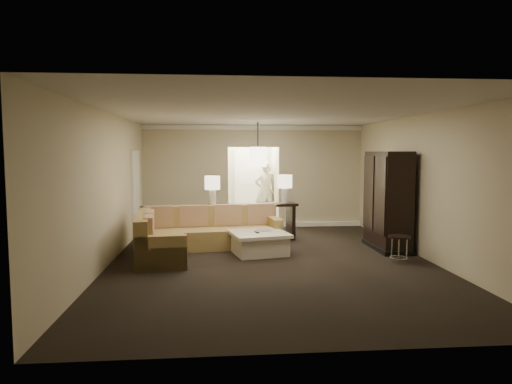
{
  "coord_description": "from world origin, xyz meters",
  "views": [
    {
      "loc": [
        -1.02,
        -8.47,
        2.06
      ],
      "look_at": [
        -0.18,
        1.2,
        1.21
      ],
      "focal_mm": 32.0,
      "sensor_mm": 36.0,
      "label": 1
    }
  ],
  "objects": [
    {
      "name": "ceiling",
      "position": [
        0.0,
        0.0,
        2.8
      ],
      "size": [
        6.0,
        8.0,
        0.02
      ],
      "primitive_type": "cube",
      "color": "silver",
      "rests_on": "wall_back"
    },
    {
      "name": "console_table",
      "position": [
        -0.26,
        2.0,
        0.52
      ],
      "size": [
        2.3,
        0.92,
        0.87
      ],
      "rotation": [
        0.0,
        0.0,
        0.19
      ],
      "color": "black",
      "rests_on": "ground"
    },
    {
      "name": "ground",
      "position": [
        0.0,
        0.0,
        0.0
      ],
      "size": [
        8.0,
        8.0,
        0.0
      ],
      "primitive_type": "plane",
      "color": "black",
      "rests_on": "ground"
    },
    {
      "name": "coffee_table",
      "position": [
        -0.17,
        0.67,
        0.23
      ],
      "size": [
        1.31,
        1.31,
        0.46
      ],
      "rotation": [
        0.0,
        0.0,
        0.21
      ],
      "color": "white",
      "rests_on": "ground"
    },
    {
      "name": "wall_front",
      "position": [
        0.0,
        -4.0,
        1.4
      ],
      "size": [
        6.0,
        0.04,
        2.8
      ],
      "primitive_type": "cube",
      "color": "#BEB690",
      "rests_on": "ground"
    },
    {
      "name": "drink_table",
      "position": [
        2.38,
        -0.32,
        0.36
      ],
      "size": [
        0.4,
        0.4,
        0.51
      ],
      "rotation": [
        0.0,
        0.0,
        0.09
      ],
      "color": "black",
      "rests_on": "ground"
    },
    {
      "name": "wall_left",
      "position": [
        -3.0,
        0.0,
        1.4
      ],
      "size": [
        0.04,
        8.0,
        2.8
      ],
      "primitive_type": "cube",
      "color": "#BEB690",
      "rests_on": "ground"
    },
    {
      "name": "table_lamp_left",
      "position": [
        -1.11,
        1.84,
        1.31
      ],
      "size": [
        0.35,
        0.35,
        0.66
      ],
      "color": "silver",
      "rests_on": "console_table"
    },
    {
      "name": "pendant_light",
      "position": [
        0.0,
        2.7,
        1.95
      ],
      "size": [
        0.38,
        0.38,
        1.09
      ],
      "color": "black",
      "rests_on": "ceiling"
    },
    {
      "name": "baseboard",
      "position": [
        0.0,
        3.95,
        0.06
      ],
      "size": [
        6.0,
        0.1,
        0.12
      ],
      "primitive_type": "cube",
      "color": "white",
      "rests_on": "ground"
    },
    {
      "name": "sectional_sofa",
      "position": [
        -1.47,
        0.95,
        0.36
      ],
      "size": [
        3.1,
        2.63,
        0.9
      ],
      "rotation": [
        0.0,
        0.0,
        0.11
      ],
      "color": "brown",
      "rests_on": "ground"
    },
    {
      "name": "side_door",
      "position": [
        -2.97,
        2.8,
        1.05
      ],
      "size": [
        0.05,
        0.9,
        2.1
      ],
      "primitive_type": "cube",
      "color": "white",
      "rests_on": "ground"
    },
    {
      "name": "person",
      "position": [
        0.45,
        5.13,
        0.99
      ],
      "size": [
        0.75,
        0.54,
        1.98
      ],
      "primitive_type": "imported",
      "rotation": [
        0.0,
        0.0,
        3.23
      ],
      "color": "beige",
      "rests_on": "ground"
    },
    {
      "name": "wall_back",
      "position": [
        0.0,
        4.0,
        1.4
      ],
      "size": [
        6.0,
        0.04,
        2.8
      ],
      "primitive_type": "cube",
      "color": "#BEB690",
      "rests_on": "ground"
    },
    {
      "name": "table_lamp_right",
      "position": [
        0.59,
        2.16,
        1.31
      ],
      "size": [
        0.35,
        0.35,
        0.66
      ],
      "color": "silver",
      "rests_on": "console_table"
    },
    {
      "name": "crown_molding",
      "position": [
        0.0,
        3.95,
        2.73
      ],
      "size": [
        6.0,
        0.1,
        0.12
      ],
      "primitive_type": "cube",
      "color": "white",
      "rests_on": "wall_back"
    },
    {
      "name": "wall_right",
      "position": [
        3.0,
        0.0,
        1.4
      ],
      "size": [
        0.04,
        8.0,
        2.8
      ],
      "primitive_type": "cube",
      "color": "#BEB690",
      "rests_on": "ground"
    },
    {
      "name": "foyer",
      "position": [
        0.0,
        5.34,
        1.3
      ],
      "size": [
        1.44,
        2.02,
        2.8
      ],
      "color": "white",
      "rests_on": "ground"
    },
    {
      "name": "armoire",
      "position": [
        2.59,
        0.86,
        1.0
      ],
      "size": [
        0.62,
        1.44,
        2.08
      ],
      "color": "black",
      "rests_on": "ground"
    }
  ]
}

